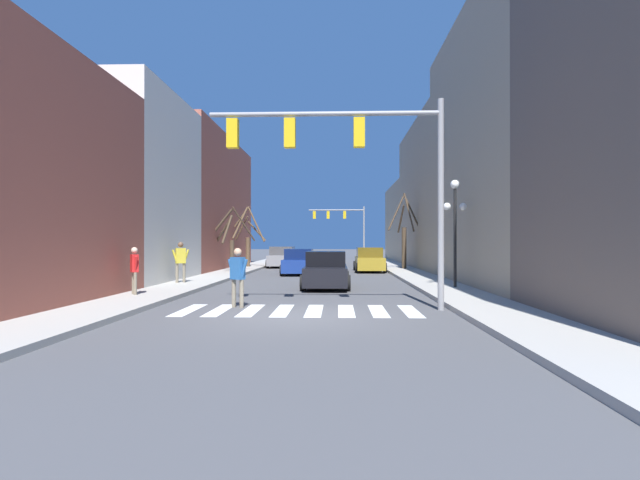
{
  "coord_description": "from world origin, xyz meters",
  "views": [
    {
      "loc": [
        1.11,
        -12.94,
        1.95
      ],
      "look_at": [
        -0.15,
        22.57,
        2.08
      ],
      "focal_mm": 28.0,
      "sensor_mm": 36.0,
      "label": 1
    }
  ],
  "objects_px": {
    "car_at_intersection": "(282,258)",
    "car_parked_right_mid": "(326,271)",
    "traffic_signal_far": "(343,220)",
    "street_tree_right_far": "(229,241)",
    "pedestrian_on_left_sidewalk": "(238,272)",
    "street_lamp_right_corner": "(455,211)",
    "pedestrian_on_right_sidewalk": "(181,258)",
    "car_driving_toward_lane": "(299,262)",
    "traffic_signal_near": "(353,154)",
    "car_driving_away_lane": "(369,260)",
    "pedestrian_crossing_street": "(134,266)",
    "street_tree_left_mid": "(247,239)",
    "street_tree_left_far": "(404,237)"
  },
  "relations": [
    {
      "from": "car_at_intersection",
      "to": "traffic_signal_near",
      "type": "bearing_deg",
      "value": -168.84
    },
    {
      "from": "car_driving_away_lane",
      "to": "car_parked_right_mid",
      "type": "distance_m",
      "value": 11.97
    },
    {
      "from": "traffic_signal_far",
      "to": "street_lamp_right_corner",
      "type": "relative_size",
      "value": 1.47
    },
    {
      "from": "car_parked_right_mid",
      "to": "traffic_signal_far",
      "type": "bearing_deg",
      "value": -1.82
    },
    {
      "from": "pedestrian_crossing_street",
      "to": "street_lamp_right_corner",
      "type": "bearing_deg",
      "value": -108.06
    },
    {
      "from": "pedestrian_on_right_sidewalk",
      "to": "street_tree_right_far",
      "type": "bearing_deg",
      "value": -121.72
    },
    {
      "from": "car_at_intersection",
      "to": "street_tree_left_mid",
      "type": "relative_size",
      "value": 0.95
    },
    {
      "from": "traffic_signal_near",
      "to": "pedestrian_on_right_sidewalk",
      "type": "height_order",
      "value": "traffic_signal_near"
    },
    {
      "from": "street_tree_right_far",
      "to": "car_at_intersection",
      "type": "bearing_deg",
      "value": 71.04
    },
    {
      "from": "car_parked_right_mid",
      "to": "pedestrian_on_right_sidewalk",
      "type": "relative_size",
      "value": 2.56
    },
    {
      "from": "pedestrian_crossing_street",
      "to": "pedestrian_on_right_sidewalk",
      "type": "height_order",
      "value": "pedestrian_on_right_sidewalk"
    },
    {
      "from": "traffic_signal_far",
      "to": "car_parked_right_mid",
      "type": "height_order",
      "value": "traffic_signal_far"
    },
    {
      "from": "traffic_signal_far",
      "to": "pedestrian_crossing_street",
      "type": "xyz_separation_m",
      "value": [
        -7.56,
        -39.13,
        -3.27
      ]
    },
    {
      "from": "car_at_intersection",
      "to": "car_parked_right_mid",
      "type": "height_order",
      "value": "car_at_intersection"
    },
    {
      "from": "pedestrian_on_right_sidewalk",
      "to": "car_driving_toward_lane",
      "type": "bearing_deg",
      "value": -150.8
    },
    {
      "from": "traffic_signal_far",
      "to": "car_driving_away_lane",
      "type": "xyz_separation_m",
      "value": [
        1.47,
        -23.09,
        -3.64
      ]
    },
    {
      "from": "pedestrian_on_right_sidewalk",
      "to": "car_driving_away_lane",
      "type": "bearing_deg",
      "value": -159.65
    },
    {
      "from": "car_driving_away_lane",
      "to": "traffic_signal_near",
      "type": "bearing_deg",
      "value": 174.93
    },
    {
      "from": "car_driving_away_lane",
      "to": "street_tree_left_mid",
      "type": "xyz_separation_m",
      "value": [
        -8.72,
        3.4,
        1.43
      ]
    },
    {
      "from": "traffic_signal_near",
      "to": "car_driving_toward_lane",
      "type": "xyz_separation_m",
      "value": [
        -2.73,
        15.38,
        -3.77
      ]
    },
    {
      "from": "traffic_signal_near",
      "to": "car_driving_away_lane",
      "type": "height_order",
      "value": "traffic_signal_near"
    },
    {
      "from": "pedestrian_on_right_sidewalk",
      "to": "street_tree_left_mid",
      "type": "height_order",
      "value": "street_tree_left_mid"
    },
    {
      "from": "car_parked_right_mid",
      "to": "pedestrian_on_left_sidewalk",
      "type": "relative_size",
      "value": 2.61
    },
    {
      "from": "traffic_signal_near",
      "to": "street_lamp_right_corner",
      "type": "height_order",
      "value": "traffic_signal_near"
    },
    {
      "from": "traffic_signal_far",
      "to": "pedestrian_on_right_sidewalk",
      "type": "xyz_separation_m",
      "value": [
        -7.56,
        -34.13,
        -3.17
      ]
    },
    {
      "from": "pedestrian_crossing_street",
      "to": "traffic_signal_far",
      "type": "bearing_deg",
      "value": -44.69
    },
    {
      "from": "pedestrian_crossing_street",
      "to": "street_tree_left_far",
      "type": "distance_m",
      "value": 20.63
    },
    {
      "from": "car_driving_away_lane",
      "to": "pedestrian_crossing_street",
      "type": "bearing_deg",
      "value": 150.63
    },
    {
      "from": "traffic_signal_far",
      "to": "car_driving_away_lane",
      "type": "relative_size",
      "value": 1.31
    },
    {
      "from": "car_driving_away_lane",
      "to": "traffic_signal_far",
      "type": "bearing_deg",
      "value": 3.63
    },
    {
      "from": "traffic_signal_near",
      "to": "pedestrian_on_right_sidewalk",
      "type": "bearing_deg",
      "value": 134.67
    },
    {
      "from": "traffic_signal_far",
      "to": "car_driving_toward_lane",
      "type": "distance_m",
      "value": 26.63
    },
    {
      "from": "traffic_signal_far",
      "to": "pedestrian_on_right_sidewalk",
      "type": "relative_size",
      "value": 3.48
    },
    {
      "from": "car_parked_right_mid",
      "to": "pedestrian_on_right_sidewalk",
      "type": "bearing_deg",
      "value": 84.24
    },
    {
      "from": "street_lamp_right_corner",
      "to": "pedestrian_on_left_sidewalk",
      "type": "distance_m",
      "value": 9.6
    },
    {
      "from": "street_tree_left_far",
      "to": "street_tree_left_mid",
      "type": "bearing_deg",
      "value": 168.21
    },
    {
      "from": "traffic_signal_far",
      "to": "street_tree_right_far",
      "type": "bearing_deg",
      "value": -106.22
    },
    {
      "from": "pedestrian_on_left_sidewalk",
      "to": "street_tree_left_mid",
      "type": "xyz_separation_m",
      "value": [
        -3.68,
        21.58,
        1.13
      ]
    },
    {
      "from": "traffic_signal_near",
      "to": "traffic_signal_far",
      "type": "distance_m",
      "value": 41.59
    },
    {
      "from": "street_lamp_right_corner",
      "to": "pedestrian_on_right_sidewalk",
      "type": "relative_size",
      "value": 2.38
    },
    {
      "from": "street_tree_right_far",
      "to": "pedestrian_crossing_street",
      "type": "bearing_deg",
      "value": -90.87
    },
    {
      "from": "car_driving_away_lane",
      "to": "street_tree_right_far",
      "type": "relative_size",
      "value": 1.2
    },
    {
      "from": "traffic_signal_near",
      "to": "street_tree_right_far",
      "type": "distance_m",
      "value": 17.99
    },
    {
      "from": "pedestrian_on_left_sidewalk",
      "to": "pedestrian_crossing_street",
      "type": "height_order",
      "value": "pedestrian_crossing_street"
    },
    {
      "from": "car_at_intersection",
      "to": "pedestrian_on_right_sidewalk",
      "type": "xyz_separation_m",
      "value": [
        -2.72,
        -16.16,
        0.47
      ]
    },
    {
      "from": "pedestrian_on_left_sidewalk",
      "to": "traffic_signal_far",
      "type": "bearing_deg",
      "value": -64.87
    },
    {
      "from": "car_driving_away_lane",
      "to": "pedestrian_on_right_sidewalk",
      "type": "xyz_separation_m",
      "value": [
        -9.02,
        -11.04,
        0.47
      ]
    },
    {
      "from": "traffic_signal_near",
      "to": "pedestrian_on_left_sidewalk",
      "type": "distance_m",
      "value": 4.85
    },
    {
      "from": "car_at_intersection",
      "to": "car_driving_toward_lane",
      "type": "bearing_deg",
      "value": -166.86
    },
    {
      "from": "car_at_intersection",
      "to": "car_parked_right_mid",
      "type": "xyz_separation_m",
      "value": [
        3.74,
        -16.82,
        -0.02
      ]
    }
  ]
}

